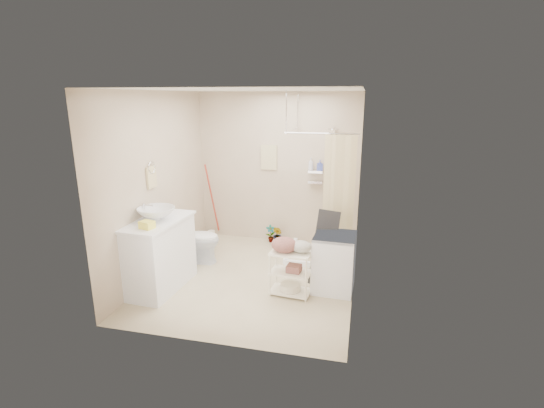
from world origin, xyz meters
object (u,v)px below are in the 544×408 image
Objects in this scene: washing_machine at (334,262)px; vanity at (158,254)px; laundry_rack at (291,269)px; toilet at (195,238)px.

vanity is at bearing -165.65° from washing_machine.
washing_machine reaches higher than laundry_rack.
vanity reaches higher than washing_machine.
vanity is at bearing -167.35° from laundry_rack.
vanity is 2.35m from washing_machine.
laundry_rack is (-0.54, -0.28, -0.03)m from washing_machine.
toilet is 1.07× the size of laundry_rack.
vanity is 0.94m from toilet.
laundry_rack is (1.64, -0.72, -0.03)m from toilet.
laundry_rack is at bearing -117.75° from toilet.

